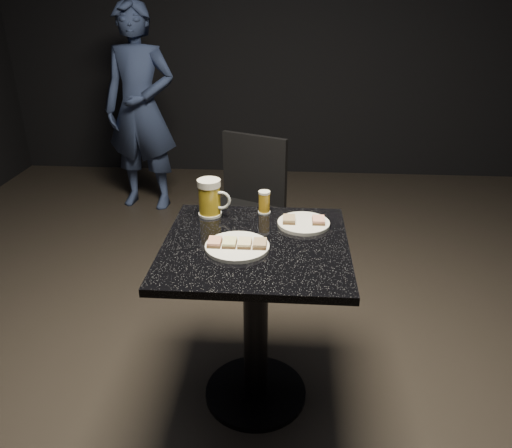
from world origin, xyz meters
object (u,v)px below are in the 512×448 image
object	(u,v)px
table	(256,297)
beer_mug	(210,198)
plate_small	(304,223)
beer_tumbler	(264,202)
plate_large	(237,247)
chair	(245,203)
patron	(140,109)

from	to	relation	value
table	beer_mug	distance (m)	0.46
plate_small	beer_tumbler	bearing A→B (deg)	145.91
plate_small	plate_large	bearing A→B (deg)	-138.21
table	chair	bearing A→B (deg)	97.79
chair	plate_small	bearing A→B (deg)	-68.49
patron	chair	size ratio (longest dim) A/B	1.80
beer_tumbler	beer_mug	bearing A→B (deg)	-169.73
plate_small	patron	bearing A→B (deg)	122.39
beer_mug	beer_tumbler	xyz separation A→B (m)	(0.22, 0.04, -0.03)
plate_small	beer_tumbler	world-z (taller)	beer_tumbler
plate_small	beer_mug	xyz separation A→B (m)	(-0.39, 0.07, 0.07)
plate_large	plate_small	bearing A→B (deg)	41.79
beer_tumbler	plate_large	bearing A→B (deg)	-103.62
plate_small	chair	bearing A→B (deg)	111.51
patron	chair	world-z (taller)	patron
plate_large	table	bearing A→B (deg)	36.59
plate_small	beer_tumbler	size ratio (longest dim) A/B	2.16
patron	table	world-z (taller)	patron
table	beer_mug	xyz separation A→B (m)	(-0.21, 0.25, 0.32)
plate_large	plate_small	size ratio (longest dim) A/B	1.13
plate_large	chair	distance (m)	1.06
table	chair	world-z (taller)	chair
plate_large	patron	distance (m)	2.36
patron	beer_tumbler	size ratio (longest dim) A/B	16.04
patron	table	distance (m)	2.36
patron	beer_mug	distance (m)	2.03
plate_large	beer_tumbler	world-z (taller)	beer_tumbler
table	beer_tumbler	size ratio (longest dim) A/B	7.65
plate_large	beer_mug	xyz separation A→B (m)	(-0.14, 0.29, 0.07)
patron	chair	xyz separation A→B (m)	(0.91, -1.12, -0.29)
beer_tumbler	chair	xyz separation A→B (m)	(-0.15, 0.69, -0.30)
table	beer_tumbler	xyz separation A→B (m)	(0.02, 0.29, 0.29)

